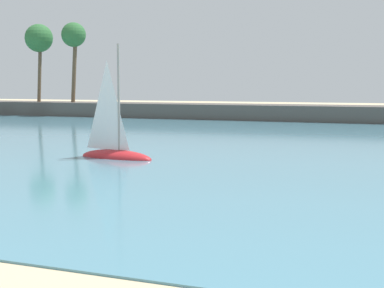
{
  "coord_description": "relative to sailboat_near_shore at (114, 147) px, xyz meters",
  "views": [
    {
      "loc": [
        9.48,
        -3.3,
        4.14
      ],
      "look_at": [
        2.61,
        13.87,
        2.25
      ],
      "focal_mm": 54.76,
      "sensor_mm": 36.0,
      "label": 1
    }
  ],
  "objects": [
    {
      "name": "sea",
      "position": [
        6.52,
        29.78,
        -0.64
      ],
      "size": [
        220.0,
        94.92,
        0.06
      ],
      "primitive_type": "cube",
      "color": "teal",
      "rests_on": "ground"
    },
    {
      "name": "palm_headland",
      "position": [
        7.31,
        37.16,
        1.67
      ],
      "size": [
        100.83,
        6.0,
        12.04
      ],
      "color": "#514C47",
      "rests_on": "ground"
    },
    {
      "name": "sailboat_near_shore",
      "position": [
        0.0,
        0.0,
        0.0
      ],
      "size": [
        4.79,
        2.01,
        6.74
      ],
      "color": "red",
      "rests_on": "sea"
    }
  ]
}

